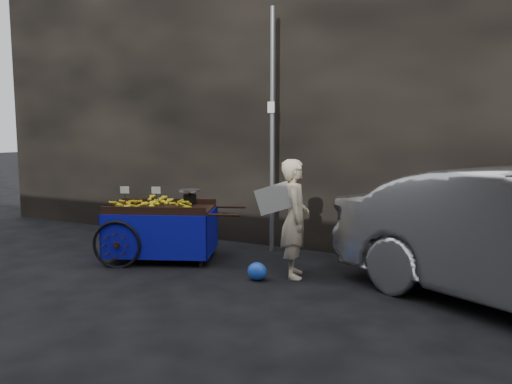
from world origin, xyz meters
The scene contains 6 objects.
ground centered at (0.00, 0.00, 0.00)m, with size 80.00×80.00×0.00m, color black.
building_wall centered at (0.39, 2.60, 2.50)m, with size 13.50×2.00×5.00m.
street_pole centered at (0.30, 1.30, 2.01)m, with size 0.12×0.10×4.00m.
banana_cart centered at (-1.02, -0.05, 0.73)m, with size 2.39×1.76×1.19m.
vendor centered at (1.24, 0.08, 0.82)m, with size 0.83×0.71×1.64m.
plastic_bag centered at (0.87, -0.33, 0.12)m, with size 0.28×0.22×0.25m, color blue.
Camera 1 is at (3.93, -6.15, 2.01)m, focal length 35.00 mm.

